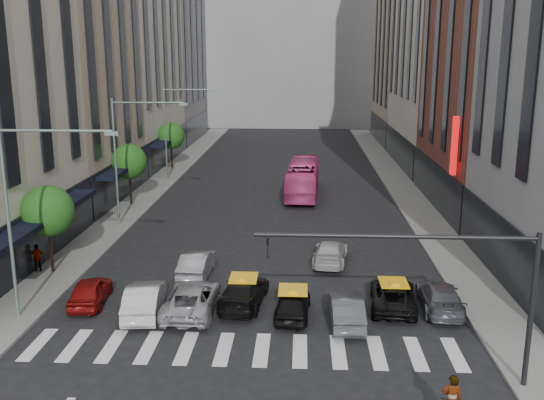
# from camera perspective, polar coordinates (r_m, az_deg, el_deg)

# --- Properties ---
(ground) EXTENTS (160.00, 160.00, 0.00)m
(ground) POSITION_cam_1_polar(r_m,az_deg,el_deg) (24.88, -2.63, -15.46)
(ground) COLOR black
(ground) RESTS_ON ground
(sidewalk_left) EXTENTS (3.00, 96.00, 0.15)m
(sidewalk_left) POSITION_cam_1_polar(r_m,az_deg,el_deg) (54.77, -11.67, 0.59)
(sidewalk_left) COLOR slate
(sidewalk_left) RESTS_ON ground
(sidewalk_right) EXTENTS (3.00, 96.00, 0.15)m
(sidewalk_right) POSITION_cam_1_polar(r_m,az_deg,el_deg) (53.85, 12.76, 0.31)
(sidewalk_right) COLOR slate
(sidewalk_right) RESTS_ON ground
(building_left_b) EXTENTS (8.00, 16.00, 24.00)m
(building_left_b) POSITION_cam_1_polar(r_m,az_deg,el_deg) (53.25, -18.73, 12.76)
(building_left_b) COLOR tan
(building_left_b) RESTS_ON ground
(building_left_d) EXTENTS (8.00, 18.00, 30.00)m
(building_left_d) POSITION_cam_1_polar(r_m,az_deg,el_deg) (88.82, -9.96, 15.20)
(building_left_d) COLOR gray
(building_left_d) RESTS_ON ground
(building_right_b) EXTENTS (8.00, 18.00, 26.00)m
(building_right_b) POSITION_cam_1_polar(r_m,az_deg,el_deg) (50.88, 20.41, 13.76)
(building_right_b) COLOR brown
(building_right_b) RESTS_ON ground
(building_right_d) EXTENTS (8.00, 18.00, 28.00)m
(building_right_d) POSITION_cam_1_polar(r_m,az_deg,el_deg) (87.95, 12.98, 14.43)
(building_right_d) COLOR tan
(building_right_d) RESTS_ON ground
(building_far) EXTENTS (30.00, 10.00, 36.00)m
(building_far) POSITION_cam_1_polar(r_m,az_deg,el_deg) (106.86, 1.77, 16.68)
(building_far) COLOR gray
(building_far) RESTS_ON ground
(tree_near) EXTENTS (2.88, 2.88, 4.95)m
(tree_near) POSITION_cam_1_polar(r_m,az_deg,el_deg) (35.62, -20.35, -0.99)
(tree_near) COLOR black
(tree_near) RESTS_ON sidewalk_left
(tree_mid) EXTENTS (2.88, 2.88, 4.95)m
(tree_mid) POSITION_cam_1_polar(r_m,az_deg,el_deg) (50.38, -13.32, 3.54)
(tree_mid) COLOR black
(tree_mid) RESTS_ON sidewalk_left
(tree_far) EXTENTS (2.88, 2.88, 4.95)m
(tree_far) POSITION_cam_1_polar(r_m,az_deg,el_deg) (65.72, -9.49, 5.97)
(tree_far) COLOR black
(tree_far) RESTS_ON sidewalk_left
(streetlamp_near) EXTENTS (5.38, 0.25, 9.00)m
(streetlamp_near) POSITION_cam_1_polar(r_m,az_deg,el_deg) (29.09, -22.08, 0.31)
(streetlamp_near) COLOR gray
(streetlamp_near) RESTS_ON sidewalk_left
(streetlamp_mid) EXTENTS (5.38, 0.25, 9.00)m
(streetlamp_mid) POSITION_cam_1_polar(r_m,az_deg,el_deg) (43.86, -13.41, 5.08)
(streetlamp_mid) COLOR gray
(streetlamp_mid) RESTS_ON sidewalk_left
(streetlamp_far) EXTENTS (5.38, 0.25, 9.00)m
(streetlamp_far) POSITION_cam_1_polar(r_m,az_deg,el_deg) (59.27, -9.13, 7.38)
(streetlamp_far) COLOR gray
(streetlamp_far) RESTS_ON sidewalk_left
(traffic_signal) EXTENTS (10.10, 0.20, 6.00)m
(traffic_signal) POSITION_cam_1_polar(r_m,az_deg,el_deg) (22.69, 16.85, -6.60)
(traffic_signal) COLOR black
(traffic_signal) RESTS_ON ground
(liberty_sign) EXTENTS (0.30, 0.70, 4.00)m
(liberty_sign) POSITION_cam_1_polar(r_m,az_deg,el_deg) (43.37, 16.79, 4.91)
(liberty_sign) COLOR red
(liberty_sign) RESTS_ON ground
(car_red) EXTENTS (1.93, 4.05, 1.34)m
(car_red) POSITION_cam_1_polar(r_m,az_deg,el_deg) (31.61, -16.74, -8.20)
(car_red) COLOR maroon
(car_red) RESTS_ON ground
(car_white_front) EXTENTS (2.11, 4.71, 1.50)m
(car_white_front) POSITION_cam_1_polar(r_m,az_deg,el_deg) (29.76, -11.92, -9.11)
(car_white_front) COLOR #B9B9B9
(car_white_front) RESTS_ON ground
(car_silver) EXTENTS (2.36, 5.09, 1.41)m
(car_silver) POSITION_cam_1_polar(r_m,az_deg,el_deg) (29.57, -7.56, -9.17)
(car_silver) COLOR #AFAFB5
(car_silver) RESTS_ON ground
(taxi_left) EXTENTS (2.46, 5.00, 1.40)m
(taxi_left) POSITION_cam_1_polar(r_m,az_deg,el_deg) (30.17, -2.68, -8.61)
(taxi_left) COLOR black
(taxi_left) RESTS_ON ground
(taxi_center) EXTENTS (1.79, 3.96, 1.32)m
(taxi_center) POSITION_cam_1_polar(r_m,az_deg,el_deg) (28.91, 1.98, -9.70)
(taxi_center) COLOR black
(taxi_center) RESTS_ON ground
(car_grey_mid) EXTENTS (1.54, 4.18, 1.37)m
(car_grey_mid) POSITION_cam_1_polar(r_m,az_deg,el_deg) (28.39, 7.00, -10.19)
(car_grey_mid) COLOR #43474B
(car_grey_mid) RESTS_ON ground
(taxi_right) EXTENTS (2.55, 4.77, 1.27)m
(taxi_right) POSITION_cam_1_polar(r_m,az_deg,el_deg) (30.45, 11.31, -8.78)
(taxi_right) COLOR black
(taxi_right) RESTS_ON ground
(car_grey_curb) EXTENTS (2.09, 4.68, 1.33)m
(car_grey_curb) POSITION_cam_1_polar(r_m,az_deg,el_deg) (30.73, 15.53, -8.75)
(car_grey_curb) COLOR #494B52
(car_grey_curb) RESTS_ON ground
(car_row2_left) EXTENTS (1.66, 4.35, 1.42)m
(car_row2_left) POSITION_cam_1_polar(r_m,az_deg,el_deg) (34.22, -7.07, -5.96)
(car_row2_left) COLOR #939398
(car_row2_left) RESTS_ON ground
(car_row2_right) EXTENTS (2.40, 4.72, 1.31)m
(car_row2_right) POSITION_cam_1_polar(r_m,az_deg,el_deg) (36.17, 5.50, -4.92)
(car_row2_right) COLOR #B9B9B9
(car_row2_right) RESTS_ON ground
(bus) EXTENTS (2.99, 10.78, 2.97)m
(bus) POSITION_cam_1_polar(r_m,az_deg,el_deg) (53.23, 2.93, 2.04)
(bus) COLOR #DF418D
(bus) RESTS_ON ground
(rider) EXTENTS (0.69, 0.49, 1.79)m
(rider) POSITION_cam_1_polar(r_m,az_deg,el_deg) (21.15, 16.69, -16.04)
(rider) COLOR gray
(rider) RESTS_ON motorcycle
(pedestrian_far) EXTENTS (0.99, 0.59, 1.59)m
(pedestrian_far) POSITION_cam_1_polar(r_m,az_deg,el_deg) (36.61, -21.20, -5.10)
(pedestrian_far) COLOR gray
(pedestrian_far) RESTS_ON sidewalk_left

